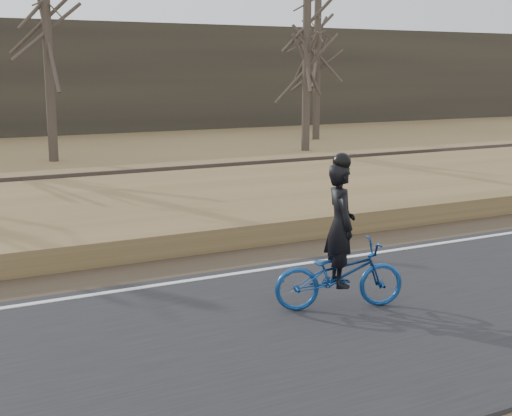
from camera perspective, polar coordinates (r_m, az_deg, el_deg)
name	(u,v)px	position (r m, az deg, el deg)	size (l,w,h in m)	color
cyclist	(340,260)	(10.36, 6.70, -4.15)	(2.02, 1.21, 2.28)	navy
bare_tree_center	(48,56)	(28.29, -16.29, 11.62)	(0.36, 0.36, 7.94)	#473E34
bare_tree_right	(306,74)	(30.96, 4.05, 10.68)	(0.36, 0.36, 6.57)	#473E34
bare_tree_far_right	(317,67)	(36.04, 4.91, 11.19)	(0.36, 0.36, 7.16)	#473E34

